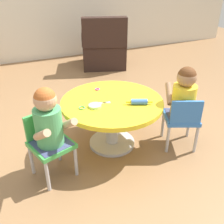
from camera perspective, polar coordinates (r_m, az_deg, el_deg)
name	(u,v)px	position (r m, az deg, el deg)	size (l,w,h in m)	color
ground_plane	(112,143)	(2.61, 0.00, -6.84)	(10.00, 10.00, 0.00)	olive
craft_table	(112,111)	(2.41, 0.00, 0.23)	(0.92, 0.92, 0.47)	silver
child_chair_left	(49,142)	(2.16, -13.51, -6.39)	(0.38, 0.38, 0.54)	#B7B7BC
seated_child_left	(48,120)	(2.01, -13.68, -1.65)	(0.36, 0.41, 0.51)	#3F4772
child_chair_right	(182,119)	(2.50, 14.91, -1.38)	(0.39, 0.39, 0.54)	#B7B7BC
seated_child_right	(184,94)	(2.43, 15.37, 3.71)	(0.38, 0.42, 0.51)	#3F4772
armchair_dark	(104,48)	(4.56, -1.81, 13.66)	(0.89, 0.90, 0.85)	black
rolling_pin	(139,102)	(2.29, 5.93, 2.22)	(0.22, 0.11, 0.05)	#3F72CC
craft_scissors	(101,103)	(2.31, -2.50, 1.90)	(0.14, 0.08, 0.01)	silver
playdough_blob_0	(95,106)	(2.25, -3.73, 1.34)	(0.11, 0.11, 0.02)	#B2E58C
cookie_cutter_0	(97,89)	(2.57, -3.20, 4.96)	(0.05, 0.05, 0.01)	#D83FA5
cookie_cutter_1	(82,108)	(2.24, -6.55, 0.91)	(0.06, 0.06, 0.01)	#4CB259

